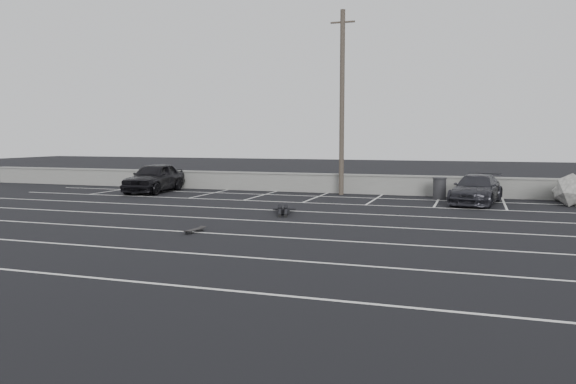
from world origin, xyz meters
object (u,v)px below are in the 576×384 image
(utility_pole, at_px, (342,102))
(skateboard, at_px, (194,230))
(car_left, at_px, (154,178))
(car_right, at_px, (476,189))
(person, at_px, (284,207))
(trash_bin, at_px, (439,188))

(utility_pole, relative_size, skateboard, 10.92)
(car_left, xyz_separation_m, skateboard, (8.47, -11.27, -0.74))
(car_left, xyz_separation_m, car_right, (17.09, -0.10, -0.15))
(skateboard, bearing_deg, car_right, 59.56)
(person, bearing_deg, car_left, 131.83)
(car_right, distance_m, person, 9.44)
(car_left, relative_size, skateboard, 5.44)
(trash_bin, distance_m, skateboard, 14.49)
(car_left, height_order, skateboard, car_left)
(car_left, bearing_deg, skateboard, -58.20)
(trash_bin, xyz_separation_m, skateboard, (-6.88, -12.74, -0.46))
(car_left, height_order, utility_pole, utility_pole)
(car_left, distance_m, person, 11.41)
(person, xyz_separation_m, skateboard, (-1.24, -5.30, -0.16))
(car_left, distance_m, trash_bin, 15.42)
(car_left, relative_size, utility_pole, 0.50)
(utility_pole, bearing_deg, skateboard, -97.60)
(trash_bin, height_order, person, trash_bin)
(utility_pole, bearing_deg, person, -93.80)
(person, bearing_deg, trash_bin, 36.23)
(utility_pole, height_order, skateboard, utility_pole)
(car_left, bearing_deg, car_right, -5.46)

